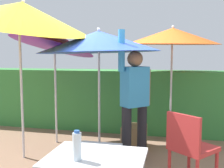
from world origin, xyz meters
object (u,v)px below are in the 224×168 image
Objects in this scene: umbrella_orange at (99,42)px; umbrella_yellow at (54,40)px; umbrella_rainbow at (173,36)px; cooler_box at (99,162)px; bottle_water at (77,146)px; folding_table at (96,166)px; person_vendor at (135,98)px; chair_plastic at (190,145)px; crate_cardboard at (134,136)px; umbrella_navy at (21,14)px.

umbrella_yellow reaches higher than umbrella_orange.
umbrella_rainbow is 2.57m from cooler_box.
bottle_water is (1.30, -2.35, -0.98)m from umbrella_yellow.
bottle_water is at bearing -136.43° from folding_table.
chair_plastic is at bearing -40.12° from person_vendor.
person_vendor is 2.35× the size of folding_table.
umbrella_yellow is at bearing 122.28° from folding_table.
umbrella_orange is 3.61× the size of cooler_box.
cooler_box is at bearing -46.28° from umbrella_yellow.
umbrella_rainbow is 2.32× the size of chair_plastic.
folding_table is at bearing -57.72° from umbrella_yellow.
chair_plastic is 3.71× the size of bottle_water.
umbrella_orange is 2.02m from chair_plastic.
crate_cardboard is at bearing 2.87° from umbrella_yellow.
folding_table is at bearing -43.69° from umbrella_navy.
umbrella_rainbow is at bearing 76.71° from bottle_water.
umbrella_orange is at bearing 155.30° from person_vendor.
folding_table is 0.26m from bottle_water.
chair_plastic is (0.23, -1.76, -1.36)m from umbrella_rainbow.
cooler_box is (1.13, -1.19, -1.60)m from umbrella_yellow.
umbrella_yellow is 2.86m from bottle_water.
umbrella_yellow reaches higher than umbrella_rainbow.
bottle_water is at bearing -96.27° from person_vendor.
umbrella_navy is at bearing -155.77° from umbrella_orange.
umbrella_navy reaches higher than umbrella_yellow.
folding_table is at bearing 43.57° from bottle_water.
umbrella_navy reaches higher than folding_table.
crate_cardboard is 1.66× the size of bottle_water.
umbrella_yellow is 0.83m from umbrella_navy.
umbrella_yellow reaches higher than cooler_box.
umbrella_orange is at bearing 101.22° from bottle_water.
umbrella_navy is 2.92× the size of chair_plastic.
umbrella_orange is at bearing -144.38° from crate_cardboard.
umbrella_navy is 2.61m from crate_cardboard.
chair_plastic is at bearing -10.29° from umbrella_navy.
cooler_box is (-0.36, -0.61, -0.73)m from person_vendor.
umbrella_rainbow is 3.81× the size of cooler_box.
umbrella_navy is 4.79× the size of cooler_box.
folding_table is (-0.57, -2.82, -1.25)m from umbrella_rainbow.
umbrella_orange is 0.75× the size of umbrella_navy.
umbrella_yellow is at bearing 79.76° from umbrella_navy.
umbrella_orange reaches higher than cooler_box.
cooler_box reaches higher than crate_cardboard.
umbrella_navy is at bearing 161.36° from cooler_box.
umbrella_orange is 2.29m from bottle_water.
crate_cardboard is (-0.59, -0.51, -1.69)m from umbrella_rainbow.
cooler_box is at bearing -115.86° from umbrella_rainbow.
umbrella_orange is at bearing 105.32° from cooler_box.
umbrella_navy is at bearing -173.53° from person_vendor.
umbrella_yellow is 9.16× the size of bottle_water.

